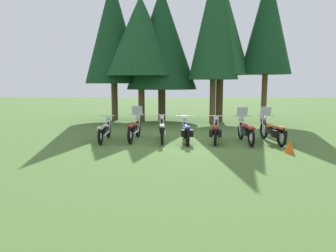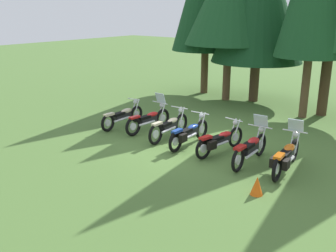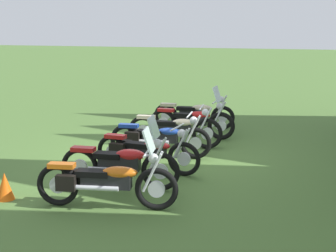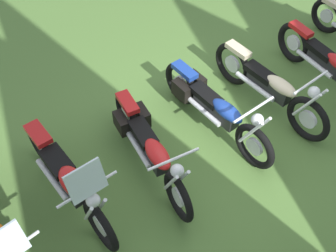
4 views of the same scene
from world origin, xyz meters
name	(u,v)px [view 2 (image 2 of 4)]	position (x,y,z in m)	size (l,w,h in m)	color
ground_plane	(191,145)	(0.00, 0.00, 0.00)	(80.00, 80.00, 0.00)	#4C7033
motorcycle_0	(123,116)	(-3.33, 0.11, 0.43)	(0.62, 2.30, 0.99)	black
motorcycle_1	(149,119)	(-2.14, 0.28, 0.46)	(0.77, 2.28, 1.37)	black
motorcycle_2	(169,126)	(-1.00, 0.07, 0.46)	(0.71, 2.31, 1.03)	black
motorcycle_3	(189,133)	(-0.04, -0.12, 0.45)	(0.72, 2.32, 1.01)	black
motorcycle_4	(219,140)	(1.14, -0.10, 0.44)	(0.79, 2.28, 1.00)	black
motorcycle_5	(251,148)	(2.29, -0.23, 0.49)	(0.77, 2.27, 1.37)	black
motorcycle_6	(286,155)	(3.37, -0.17, 0.48)	(0.74, 2.39, 1.37)	black
traffic_cone	(257,186)	(3.36, -2.01, 0.24)	(0.32, 0.32, 0.48)	#EA590F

